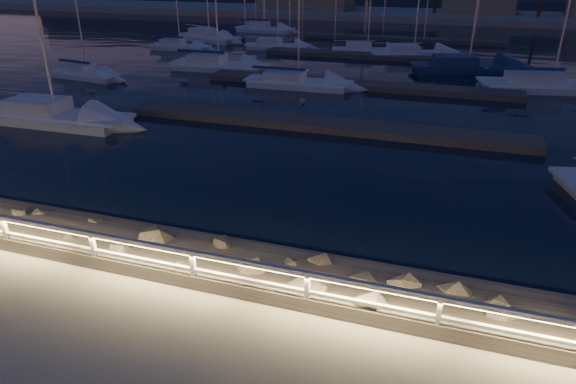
% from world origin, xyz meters
% --- Properties ---
extents(ground, '(400.00, 400.00, 0.00)m').
position_xyz_m(ground, '(0.00, 0.00, 0.00)').
color(ground, '#A29B92').
rests_on(ground, ground).
extents(harbor_water, '(400.00, 440.00, 0.60)m').
position_xyz_m(harbor_water, '(0.00, 31.22, -0.97)').
color(harbor_water, black).
rests_on(harbor_water, ground).
extents(guard_rail, '(44.11, 0.12, 1.06)m').
position_xyz_m(guard_rail, '(-0.07, -0.00, 0.77)').
color(guard_rail, silver).
rests_on(guard_rail, ground).
extents(riprap, '(27.00, 2.57, 1.30)m').
position_xyz_m(riprap, '(-1.19, 1.13, -0.14)').
color(riprap, slate).
rests_on(riprap, ground).
extents(floating_docks, '(22.00, 36.00, 0.40)m').
position_xyz_m(floating_docks, '(0.00, 32.50, -0.40)').
color(floating_docks, '#615851').
rests_on(floating_docks, ground).
extents(far_shore, '(160.00, 14.00, 5.20)m').
position_xyz_m(far_shore, '(-0.12, 74.05, 0.29)').
color(far_shore, '#A29B92').
rests_on(far_shore, ground).
extents(sailboat_a, '(6.21, 2.64, 10.30)m').
position_xyz_m(sailboat_a, '(-20.17, 22.54, -0.21)').
color(sailboat_a, silver).
rests_on(sailboat_a, ground).
extents(sailboat_b, '(8.72, 2.82, 14.74)m').
position_xyz_m(sailboat_b, '(-14.21, 12.23, -0.13)').
color(sailboat_b, silver).
rests_on(sailboat_b, ground).
extents(sailboat_c, '(7.64, 2.53, 12.83)m').
position_xyz_m(sailboat_c, '(-4.16, 24.76, -0.19)').
color(sailboat_c, silver).
rests_on(sailboat_c, ground).
extents(sailboat_e, '(6.23, 1.99, 10.60)m').
position_xyz_m(sailboat_e, '(-20.17, 36.66, -0.20)').
color(sailboat_e, silver).
rests_on(sailboat_e, ground).
extents(sailboat_f, '(8.19, 2.81, 13.76)m').
position_xyz_m(sailboat_f, '(-12.13, 28.58, -0.15)').
color(sailboat_f, silver).
rests_on(sailboat_f, ground).
extents(sailboat_g, '(9.28, 5.34, 15.22)m').
position_xyz_m(sailboat_g, '(7.10, 34.29, -0.14)').
color(sailboat_g, navy).
rests_on(sailboat_g, ground).
extents(sailboat_i, '(8.15, 4.81, 13.51)m').
position_xyz_m(sailboat_i, '(-20.21, 43.22, -0.13)').
color(sailboat_i, silver).
rests_on(sailboat_i, ground).
extents(sailboat_j, '(6.94, 3.31, 11.41)m').
position_xyz_m(sailboat_j, '(-2.07, 40.12, -0.20)').
color(sailboat_j, silver).
rests_on(sailboat_j, ground).
extents(sailboat_k, '(8.11, 4.60, 13.29)m').
position_xyz_m(sailboat_k, '(2.29, 39.54, -0.18)').
color(sailboat_k, silver).
rests_on(sailboat_k, ground).
extents(sailboat_l, '(10.02, 4.73, 16.36)m').
position_xyz_m(sailboat_l, '(12.60, 29.26, -0.14)').
color(sailboat_l, silver).
rests_on(sailboat_l, ground).
extents(sailboat_m, '(7.51, 2.57, 12.69)m').
position_xyz_m(sailboat_m, '(-17.03, 52.07, -0.15)').
color(sailboat_m, silver).
rests_on(sailboat_m, ground).
extents(sailboat_n, '(6.72, 2.93, 11.08)m').
position_xyz_m(sailboat_n, '(-11.09, 40.07, -0.21)').
color(sailboat_n, silver).
rests_on(sailboat_n, ground).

